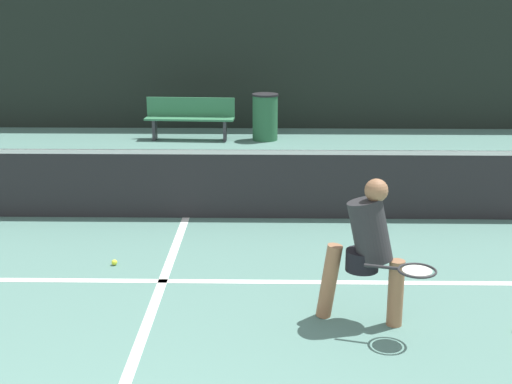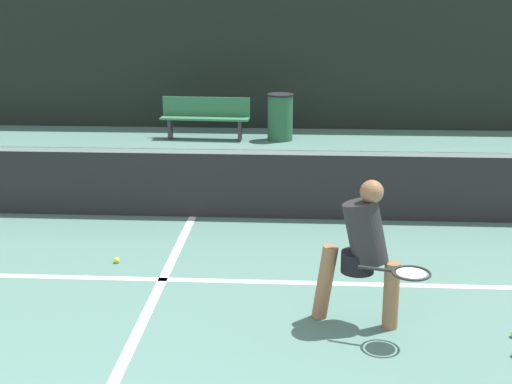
{
  "view_description": "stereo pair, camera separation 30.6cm",
  "coord_description": "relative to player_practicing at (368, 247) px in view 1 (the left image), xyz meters",
  "views": [
    {
      "loc": [
        1.13,
        -2.79,
        2.99
      ],
      "look_at": [
        1.0,
        4.43,
        0.95
      ],
      "focal_mm": 50.0,
      "sensor_mm": 36.0,
      "label": 1
    },
    {
      "loc": [
        1.43,
        -2.78,
        2.99
      ],
      "look_at": [
        1.0,
        4.43,
        0.95
      ],
      "focal_mm": 50.0,
      "sensor_mm": 36.0,
      "label": 2
    }
  ],
  "objects": [
    {
      "name": "court_center_mark",
      "position": [
        -2.04,
        0.91,
        -0.74
      ],
      "size": [
        0.1,
        4.47,
        0.01
      ],
      "primitive_type": "cube",
      "color": "white",
      "rests_on": "ground"
    },
    {
      "name": "player_practicing",
      "position": [
        0.0,
        0.0,
        0.0
      ],
      "size": [
        1.06,
        0.76,
        1.39
      ],
      "rotation": [
        0.0,
        0.0,
        -0.27
      ],
      "color": "#8C6042",
      "rests_on": "ground"
    },
    {
      "name": "court_service_line",
      "position": [
        -2.04,
        0.92,
        -0.74
      ],
      "size": [
        8.25,
        0.1,
        0.01
      ],
      "primitive_type": "cube",
      "color": "white",
      "rests_on": "ground"
    },
    {
      "name": "net",
      "position": [
        -2.04,
        3.14,
        -0.23
      ],
      "size": [
        11.09,
        0.09,
        1.07
      ],
      "color": "slate",
      "rests_on": "ground"
    },
    {
      "name": "fence_back",
      "position": [
        -2.04,
        9.77,
        0.97
      ],
      "size": [
        24.0,
        0.06,
        3.43
      ],
      "color": "black",
      "rests_on": "ground"
    },
    {
      "name": "tennis_ball_scattered_1",
      "position": [
        -2.65,
        1.38,
        -0.71
      ],
      "size": [
        0.07,
        0.07,
        0.07
      ],
      "primitive_type": "sphere",
      "color": "#D1E033",
      "rests_on": "ground"
    },
    {
      "name": "courtside_bench",
      "position": [
        -2.55,
        8.49,
        -0.27
      ],
      "size": [
        1.86,
        0.48,
        0.86
      ],
      "rotation": [
        0.0,
        0.0,
        -0.06
      ],
      "color": "#33724C",
      "rests_on": "ground"
    },
    {
      "name": "parked_car",
      "position": [
        -0.3,
        12.92,
        -0.14
      ],
      "size": [
        1.75,
        4.59,
        1.44
      ],
      "color": "maroon",
      "rests_on": "ground"
    },
    {
      "name": "trash_bin",
      "position": [
        -0.99,
        8.44,
        -0.26
      ],
      "size": [
        0.54,
        0.54,
        0.96
      ],
      "color": "#28603D",
      "rests_on": "ground"
    }
  ]
}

